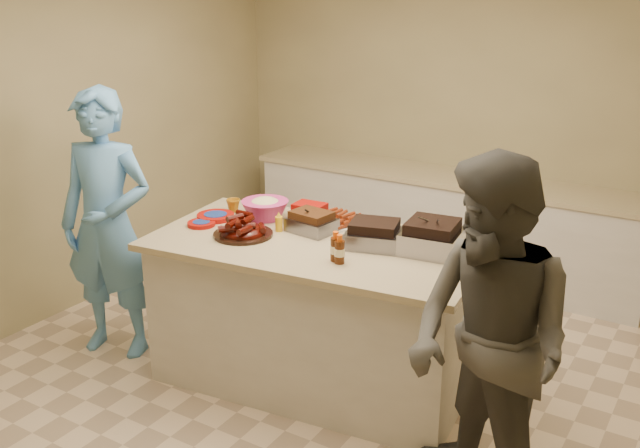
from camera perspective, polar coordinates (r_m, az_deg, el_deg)
The scene contains 19 objects.
room at distance 4.90m, azimuth -0.56°, elevation -12.12°, with size 4.50×5.00×2.70m, color tan, non-canonical shape.
back_counter at distance 6.51m, azimuth 9.79°, elevation 0.11°, with size 3.60×0.64×0.90m, color beige, non-canonical shape.
island at distance 4.89m, azimuth -0.31°, elevation -12.20°, with size 2.07×1.09×0.98m, color beige, non-canonical shape.
rib_platter at distance 4.58m, azimuth -6.16°, elevation -0.93°, with size 0.38×0.38×0.15m, color #400702, non-canonical shape.
pulled_pork_tray at distance 4.63m, azimuth -0.67°, elevation -0.61°, with size 0.29×0.22×0.09m, color #47230F.
brisket_tray at distance 4.40m, azimuth 4.34°, elevation -1.76°, with size 0.33×0.28×0.10m, color black.
roasting_pan at distance 4.34m, azimuth 8.89°, elevation -2.21°, with size 0.34×0.34×0.13m, color gray.
coleslaw_bowl at distance 4.88m, azimuth -4.39°, elevation 0.41°, with size 0.32×0.32×0.22m, color #C4307C, non-canonical shape.
sausage_plate at distance 4.75m, azimuth 1.37°, elevation -0.07°, with size 0.30×0.30×0.05m, color silver.
mac_cheese_dish at distance 4.54m, azimuth 9.62°, elevation -1.27°, with size 0.29×0.22×0.08m, color orange.
bbq_bottle_a at distance 4.13m, azimuth 1.56°, elevation -3.14°, with size 0.06×0.06×0.17m, color #3E1A07.
bbq_bottle_b at distance 4.16m, azimuth 1.25°, elevation -2.95°, with size 0.06×0.06×0.18m, color #3E1A07.
mustard_bottle at distance 4.64m, azimuth -3.30°, elevation -0.57°, with size 0.05×0.05×0.13m, color gold.
sauce_bowl at distance 4.70m, azimuth 0.63°, elevation -0.29°, with size 0.14×0.04×0.14m, color silver.
plate_stack_large at distance 4.93m, azimuth -8.35°, elevation 0.44°, with size 0.26×0.26×0.03m, color #8D0A05.
plate_stack_small at distance 4.80m, azimuth -9.46°, elevation -0.13°, with size 0.19×0.19×0.03m, color #8D0A05.
plastic_cup at distance 5.06m, azimuth -6.93°, elevation 1.00°, with size 0.10×0.09×0.10m, color #A16610.
basket_stack at distance 4.88m, azimuth -0.83°, elevation 0.47°, with size 0.21×0.16×0.10m, color #8D0A05.
guest_blue at distance 5.45m, azimuth -15.68°, elevation -9.47°, with size 0.69×1.88×0.45m, color #5998D8.
Camera 1 is at (2.24, -3.54, 2.55)m, focal length 40.00 mm.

